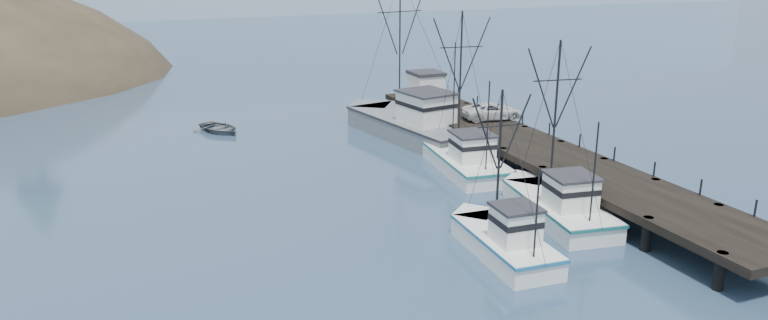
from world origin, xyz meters
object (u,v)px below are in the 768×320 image
trawler_mid (502,240)px  trawler_far (463,159)px  pickup_truck (492,111)px  trawler_near (557,204)px  work_vessel (410,124)px  pier_shed (426,85)px  pier (532,148)px  motorboat (220,132)px

trawler_mid → trawler_far: 15.48m
pickup_truck → trawler_near: bearing=171.3°
work_vessel → pickup_truck: 7.41m
trawler_far → work_vessel: 10.14m
pier_shed → pickup_truck: pier_shed is taller
pickup_truck → trawler_far: bearing=144.0°
trawler_mid → pier_shed: trawler_mid is taller
trawler_near → work_vessel: size_ratio=0.64×
pier_shed → pier: bearing=-88.9°
pier → trawler_mid: size_ratio=4.66×
motorboat → pickup_truck: bearing=-54.5°
trawler_near → motorboat: trawler_near is taller
trawler_near → pier_shed: (3.81, 26.84, 2.60)m
pier → trawler_near: trawler_near is taller
trawler_near → pickup_truck: (5.55, 17.12, 1.91)m
trawler_near → trawler_mid: size_ratio=1.20×
pier → trawler_near: (-4.15, -8.84, -0.87)m
trawler_far → motorboat: 24.17m
pier → trawler_far: bearing=155.7°
pier_shed → work_vessel: bearing=-127.0°
pier → pier_shed: 18.09m
trawler_near → pickup_truck: trawler_near is taller
trawler_near → pier_shed: 27.24m
pier_shed → motorboat: (-19.87, 2.75, -3.42)m
trawler_mid → trawler_far: trawler_far is taller
pickup_truck → pier_shed: bearing=19.5°
pier → motorboat: size_ratio=8.72×
trawler_far → pickup_truck: size_ratio=2.31×
trawler_mid → pickup_truck: (11.68, 20.60, 1.92)m
trawler_near → pickup_truck: size_ratio=2.15×
pier → pickup_truck: (1.41, 8.28, 1.04)m
work_vessel → pickup_truck: bearing=-33.5°
pickup_truck → motorboat: size_ratio=1.05×
trawler_mid → motorboat: trawler_mid is taller
trawler_mid → motorboat: (-9.93, 33.07, -0.82)m
pier → motorboat: (-20.21, 20.75, -1.69)m
work_vessel → motorboat: work_vessel is taller
trawler_near → work_vessel: (-0.50, 21.13, 0.41)m
pier → pier_shed: pier_shed is taller
trawler_near → trawler_far: (-0.63, 11.00, 0.00)m
trawler_mid → trawler_far: bearing=69.2°
motorboat → trawler_mid: bearing=-97.8°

